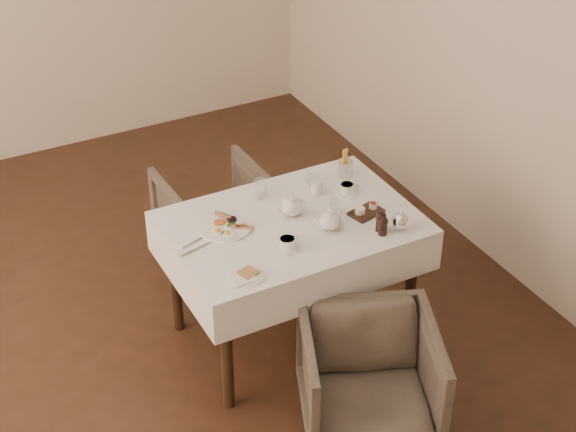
# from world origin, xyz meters

# --- Properties ---
(table) EXTENTS (1.28, 0.88, 0.75)m
(table) POSITION_xyz_m (0.80, -0.25, 0.64)
(table) COLOR black
(table) RESTS_ON ground
(armchair_near) EXTENTS (0.84, 0.85, 0.60)m
(armchair_near) POSITION_xyz_m (0.81, -1.02, 0.30)
(armchair_near) COLOR #484035
(armchair_near) RESTS_ON ground
(armchair_far) EXTENTS (0.63, 0.65, 0.58)m
(armchair_far) POSITION_xyz_m (0.75, 0.67, 0.29)
(armchair_far) COLOR #484035
(armchair_far) RESTS_ON ground
(breakfast_plate) EXTENTS (0.27, 0.27, 0.03)m
(breakfast_plate) POSITION_xyz_m (0.47, -0.14, 0.76)
(breakfast_plate) COLOR white
(breakfast_plate) RESTS_ON table
(side_plate) EXTENTS (0.17, 0.17, 0.02)m
(side_plate) POSITION_xyz_m (0.39, -0.57, 0.76)
(side_plate) COLOR white
(side_plate) RESTS_ON table
(teapot_centre) EXTENTS (0.17, 0.13, 0.13)m
(teapot_centre) POSITION_xyz_m (0.82, -0.19, 0.82)
(teapot_centre) COLOR white
(teapot_centre) RESTS_ON table
(teapot_front) EXTENTS (0.19, 0.17, 0.13)m
(teapot_front) POSITION_xyz_m (0.94, -0.40, 0.82)
(teapot_front) COLOR white
(teapot_front) RESTS_ON table
(creamer) EXTENTS (0.08, 0.08, 0.07)m
(creamer) POSITION_xyz_m (1.05, -0.07, 0.79)
(creamer) COLOR white
(creamer) RESTS_ON table
(teacup_near) EXTENTS (0.13, 0.13, 0.06)m
(teacup_near) POSITION_xyz_m (0.67, -0.45, 0.78)
(teacup_near) COLOR white
(teacup_near) RESTS_ON table
(teacup_far) EXTENTS (0.12, 0.12, 0.06)m
(teacup_far) POSITION_xyz_m (1.19, -0.14, 0.78)
(teacup_far) COLOR white
(teacup_far) RESTS_ON table
(glass_left) EXTENTS (0.09, 0.09, 0.10)m
(glass_left) POSITION_xyz_m (0.77, 0.05, 0.80)
(glass_left) COLOR silver
(glass_left) RESTS_ON table
(glass_mid) EXTENTS (0.09, 0.09, 0.10)m
(glass_mid) POSITION_xyz_m (1.02, -0.31, 0.80)
(glass_mid) COLOR silver
(glass_mid) RESTS_ON table
(glass_right) EXTENTS (0.07, 0.07, 0.09)m
(glass_right) POSITION_xyz_m (1.07, 0.04, 0.80)
(glass_right) COLOR silver
(glass_right) RESTS_ON table
(condiment_board) EXTENTS (0.19, 0.15, 0.04)m
(condiment_board) POSITION_xyz_m (1.18, -0.36, 0.77)
(condiment_board) COLOR black
(condiment_board) RESTS_ON table
(pepper_mill_left) EXTENTS (0.07, 0.07, 0.11)m
(pepper_mill_left) POSITION_xyz_m (1.16, -0.53, 0.81)
(pepper_mill_left) COLOR black
(pepper_mill_left) RESTS_ON table
(pepper_mill_right) EXTENTS (0.07, 0.07, 0.11)m
(pepper_mill_right) POSITION_xyz_m (1.15, -0.56, 0.81)
(pepper_mill_right) COLOR black
(pepper_mill_right) RESTS_ON table
(silver_pot) EXTENTS (0.12, 0.11, 0.11)m
(silver_pot) POSITION_xyz_m (1.25, -0.56, 0.81)
(silver_pot) COLOR white
(silver_pot) RESTS_ON table
(fries_cup) EXTENTS (0.08, 0.08, 0.17)m
(fries_cup) POSITION_xyz_m (1.28, 0.01, 0.83)
(fries_cup) COLOR silver
(fries_cup) RESTS_ON table
(cutlery_fork) EXTENTS (0.17, 0.07, 0.00)m
(cutlery_fork) POSITION_xyz_m (0.29, -0.18, 0.76)
(cutlery_fork) COLOR silver
(cutlery_fork) RESTS_ON table
(cutlery_knife) EXTENTS (0.20, 0.06, 0.00)m
(cutlery_knife) POSITION_xyz_m (0.28, -0.25, 0.76)
(cutlery_knife) COLOR silver
(cutlery_knife) RESTS_ON table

